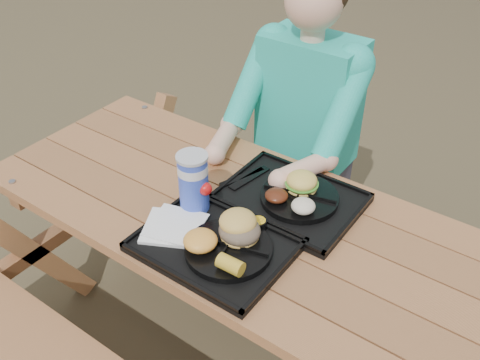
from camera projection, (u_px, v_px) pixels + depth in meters
The scene contains 18 objects.
ground at pixel (240, 352), 2.20m from camera, with size 60.00×60.00×0.00m, color #999999.
picnic_table at pixel (240, 290), 1.98m from camera, with size 1.80×1.49×0.75m, color #999999, non-canonical shape.
tray_near at pixel (215, 246), 1.61m from camera, with size 0.45×0.35×0.02m, color black.
tray_far at pixel (290, 200), 1.79m from camera, with size 0.45×0.35×0.02m, color black.
plate_near at pixel (229, 249), 1.57m from camera, with size 0.26×0.26×0.02m, color black.
plate_far at pixel (299, 197), 1.77m from camera, with size 0.26×0.26×0.02m, color black.
napkin_stack at pixel (171, 226), 1.65m from camera, with size 0.17×0.17×0.02m, color white.
soda_cup at pixel (194, 183), 1.69m from camera, with size 0.10×0.10×0.19m, color #1936C2.
condiment_bbq at pixel (241, 216), 1.68m from camera, with size 0.06×0.06×0.03m, color black.
condiment_mustard at pixel (258, 224), 1.65m from camera, with size 0.05×0.05×0.03m, color yellow.
sandwich at pixel (240, 221), 1.56m from camera, with size 0.12×0.12×0.12m, color #E8B452, non-canonical shape.
mac_cheese at pixel (200, 241), 1.55m from camera, with size 0.10×0.10×0.05m, color #FFB343.
corn_cob at pixel (230, 265), 1.47m from camera, with size 0.08×0.08×0.04m, color gold, non-canonical shape.
cutlery_far at pixel (249, 178), 1.87m from camera, with size 0.03×0.18×0.01m, color black.
burger at pixel (302, 177), 1.76m from camera, with size 0.11×0.11×0.09m, color #F5CC56, non-canonical shape.
baked_beans at pixel (277, 196), 1.73m from camera, with size 0.08×0.08×0.03m, color #562211.
potato_salad at pixel (303, 206), 1.68m from camera, with size 0.08×0.08×0.04m, color #F0E6CB.
diner at pixel (303, 151), 2.25m from camera, with size 0.48×0.84×1.28m, color #1CA6C8, non-canonical shape.
Camera 1 is at (0.79, -1.10, 1.87)m, focal length 40.00 mm.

